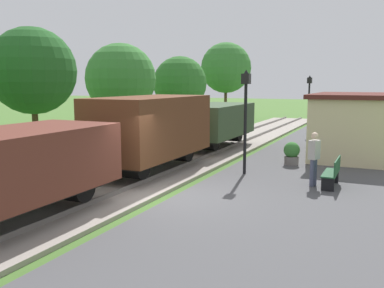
{
  "coord_description": "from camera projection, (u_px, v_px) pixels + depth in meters",
  "views": [
    {
      "loc": [
        5.66,
        -10.48,
        3.5
      ],
      "look_at": [
        -0.09,
        1.9,
        1.5
      ],
      "focal_mm": 39.35,
      "sensor_mm": 36.0,
      "label": 1
    }
  ],
  "objects": [
    {
      "name": "rail_near",
      "position": [
        119.0,
        191.0,
        12.94
      ],
      "size": [
        0.07,
        60.0,
        0.14
      ],
      "primitive_type": "cube",
      "color": "slate",
      "rests_on": "track_ballast"
    },
    {
      "name": "person_waiting",
      "position": [
        314.0,
        157.0,
        13.24
      ],
      "size": [
        0.34,
        0.43,
        1.71
      ],
      "rotation": [
        0.0,
        0.0,
        2.84
      ],
      "color": "#474C66",
      "rests_on": "platform_slab"
    },
    {
      "name": "rail_far",
      "position": [
        82.0,
        186.0,
        13.54
      ],
      "size": [
        0.07,
        60.0,
        0.14
      ],
      "primitive_type": "cube",
      "color": "slate",
      "rests_on": "track_ballast"
    },
    {
      "name": "platform_slab",
      "position": [
        276.0,
        214.0,
        10.92
      ],
      "size": [
        6.0,
        60.0,
        0.25
      ],
      "primitive_type": "cube",
      "color": "#4C4C4F",
      "rests_on": "ground"
    },
    {
      "name": "potted_planter",
      "position": [
        292.0,
        153.0,
        16.73
      ],
      "size": [
        0.64,
        0.64,
        0.92
      ],
      "color": "slate",
      "rests_on": "platform_slab"
    },
    {
      "name": "tree_trackside_far",
      "position": [
        121.0,
        79.0,
        26.52
      ],
      "size": [
        4.45,
        4.45,
        5.96
      ],
      "color": "#4C3823",
      "rests_on": "ground"
    },
    {
      "name": "tree_field_left",
      "position": [
        180.0,
        83.0,
        32.86
      ],
      "size": [
        4.2,
        4.2,
        5.54
      ],
      "color": "#4C3823",
      "rests_on": "ground"
    },
    {
      "name": "ground_plane",
      "position": [
        167.0,
        204.0,
        12.27
      ],
      "size": [
        160.0,
        160.0,
        0.0
      ],
      "primitive_type": "plane",
      "color": "#47702D"
    },
    {
      "name": "lamp_post_near",
      "position": [
        246.0,
        103.0,
        14.75
      ],
      "size": [
        0.28,
        0.28,
        3.7
      ],
      "color": "black",
      "rests_on": "platform_slab"
    },
    {
      "name": "track_ballast",
      "position": [
        100.0,
        193.0,
        13.26
      ],
      "size": [
        3.8,
        60.0,
        0.12
      ],
      "primitive_type": "cube",
      "color": "#9E9389",
      "rests_on": "ground"
    },
    {
      "name": "tree_field_distant",
      "position": [
        226.0,
        68.0,
        40.04
      ],
      "size": [
        4.79,
        4.79,
        7.29
      ],
      "color": "#4C3823",
      "rests_on": "ground"
    },
    {
      "name": "station_hut",
      "position": [
        355.0,
        125.0,
        18.53
      ],
      "size": [
        3.5,
        5.8,
        2.78
      ],
      "color": "beige",
      "rests_on": "platform_slab"
    },
    {
      "name": "tree_trackside_mid",
      "position": [
        33.0,
        71.0,
        19.2
      ],
      "size": [
        3.97,
        3.97,
        6.02
      ],
      "color": "#4C3823",
      "rests_on": "ground"
    },
    {
      "name": "bench_down_platform",
      "position": [
        356.0,
        135.0,
        22.48
      ],
      "size": [
        0.42,
        1.5,
        0.91
      ],
      "color": "#1E4C2D",
      "rests_on": "platform_slab"
    },
    {
      "name": "lamp_post_far",
      "position": [
        309.0,
        94.0,
        26.5
      ],
      "size": [
        0.28,
        0.28,
        3.7
      ],
      "color": "black",
      "rests_on": "platform_slab"
    },
    {
      "name": "freight_train",
      "position": [
        151.0,
        136.0,
        15.91
      ],
      "size": [
        2.5,
        19.4,
        2.72
      ],
      "color": "brown",
      "rests_on": "rail_near"
    },
    {
      "name": "bench_near_hut",
      "position": [
        333.0,
        172.0,
        13.15
      ],
      "size": [
        0.42,
        1.5,
        0.91
      ],
      "color": "#1E4C2D",
      "rests_on": "platform_slab"
    }
  ]
}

